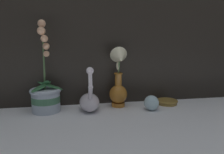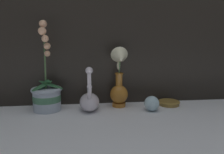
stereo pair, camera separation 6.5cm
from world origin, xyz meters
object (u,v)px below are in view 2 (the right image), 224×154
at_px(orchid_potted_plant, 47,93).
at_px(blue_vase, 119,82).
at_px(amber_dish, 169,103).
at_px(glass_sphere, 152,103).
at_px(swan_figurine, 89,100).

distance_m(orchid_potted_plant, blue_vase, 0.36).
relative_size(blue_vase, amber_dish, 2.71).
distance_m(orchid_potted_plant, glass_sphere, 0.51).
xyz_separation_m(swan_figurine, amber_dish, (0.42, 0.04, -0.04)).
bearing_deg(orchid_potted_plant, blue_vase, 1.60).
bearing_deg(orchid_potted_plant, swan_figurine, -6.74).
xyz_separation_m(blue_vase, amber_dish, (0.27, 0.00, -0.12)).
distance_m(swan_figurine, blue_vase, 0.17).
height_order(orchid_potted_plant, swan_figurine, orchid_potted_plant).
bearing_deg(amber_dish, orchid_potted_plant, -178.82).
distance_m(glass_sphere, amber_dish, 0.15).
distance_m(swan_figurine, glass_sphere, 0.30).
relative_size(orchid_potted_plant, amber_dish, 3.81).
bearing_deg(orchid_potted_plant, glass_sphere, -7.97).
bearing_deg(amber_dish, swan_figurine, -174.94).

